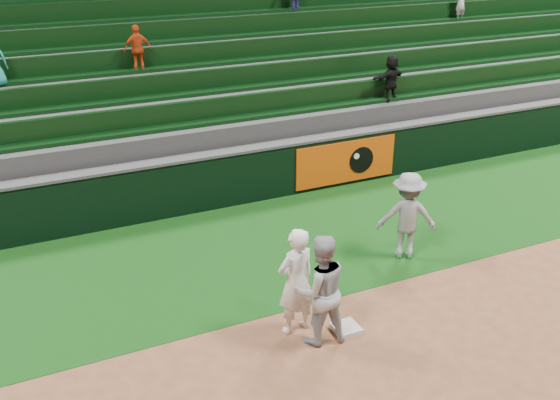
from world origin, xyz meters
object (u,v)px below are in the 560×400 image
object	(u,v)px
first_baseman	(296,281)
base_coach	(407,216)
baserunner	(320,290)
first_base	(346,329)

from	to	relation	value
first_baseman	base_coach	world-z (taller)	first_baseman
baserunner	first_baseman	bearing A→B (deg)	-52.14
base_coach	first_base	bearing A→B (deg)	63.56
first_base	first_baseman	distance (m)	1.14
first_base	base_coach	distance (m)	2.80
first_baseman	baserunner	bearing A→B (deg)	110.24
first_baseman	baserunner	distance (m)	0.42
first_base	baserunner	distance (m)	0.96
first_base	first_baseman	bearing A→B (deg)	152.69
first_base	baserunner	bearing A→B (deg)	-179.71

